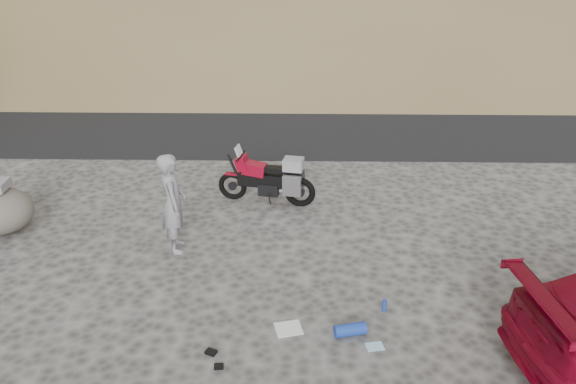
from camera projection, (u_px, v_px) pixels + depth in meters
name	position (u px, v px, depth m)	size (l,w,h in m)	color
ground	(258.00, 279.00, 9.83)	(140.00, 140.00, 0.00)	#3C3937
road	(277.00, 120.00, 17.97)	(120.00, 7.00, 0.05)	black
motorcycle	(271.00, 180.00, 12.31)	(2.20, 0.88, 1.32)	black
man	(178.00, 248.00, 10.76)	(0.71, 0.46, 1.94)	gray
gear_white_cloth	(288.00, 328.00, 8.60)	(0.40, 0.36, 0.01)	white
gear_blue_mat	(350.00, 330.00, 8.43)	(0.19, 0.19, 0.48)	#1A3BA0
gear_bottle	(384.00, 306.00, 8.96)	(0.07, 0.07, 0.21)	#1A3BA0
gear_funnel	(529.00, 357.00, 7.90)	(0.14, 0.14, 0.18)	red
gear_glove_a	(211.00, 352.00, 8.09)	(0.16, 0.11, 0.04)	black
gear_glove_b	(219.00, 366.00, 7.83)	(0.13, 0.10, 0.04)	black
gear_blue_cloth	(375.00, 346.00, 8.23)	(0.26, 0.19, 0.01)	#9BD3F0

